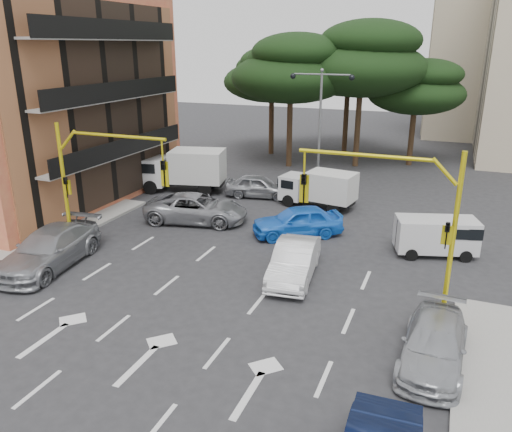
{
  "coord_description": "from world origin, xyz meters",
  "views": [
    {
      "loc": [
        8.22,
        -15.7,
        9.35
      ],
      "look_at": [
        -0.11,
        5.13,
        1.6
      ],
      "focal_mm": 35.0,
      "sensor_mm": 36.0,
      "label": 1
    }
  ],
  "objects_px": {
    "signal_mast_left": "(93,172)",
    "van_white": "(436,237)",
    "car_silver_cross_b": "(259,186)",
    "car_silver_parked": "(434,344)",
    "car_silver_cross_a": "(196,208)",
    "street_lamp_center": "(320,109)",
    "box_truck_a": "(183,171)",
    "car_white_hatch": "(294,261)",
    "car_silver_wagon": "(49,249)",
    "signal_mast_right": "(403,206)",
    "box_truck_b": "(318,189)",
    "car_blue_compact": "(297,221)"
  },
  "relations": [
    {
      "from": "signal_mast_left",
      "to": "van_white",
      "type": "xyz_separation_m",
      "value": [
        14.77,
        5.4,
        -2.98
      ]
    },
    {
      "from": "car_silver_cross_b",
      "to": "car_silver_parked",
      "type": "height_order",
      "value": "car_silver_cross_b"
    },
    {
      "from": "car_silver_cross_a",
      "to": "street_lamp_center",
      "type": "bearing_deg",
      "value": -39.56
    },
    {
      "from": "van_white",
      "to": "box_truck_a",
      "type": "relative_size",
      "value": 0.63
    },
    {
      "from": "signal_mast_left",
      "to": "car_white_hatch",
      "type": "relative_size",
      "value": 1.3
    },
    {
      "from": "street_lamp_center",
      "to": "box_truck_a",
      "type": "distance_m",
      "value": 9.87
    },
    {
      "from": "car_silver_cross_a",
      "to": "box_truck_a",
      "type": "relative_size",
      "value": 0.98
    },
    {
      "from": "car_silver_cross_a",
      "to": "car_silver_cross_b",
      "type": "distance_m",
      "value": 5.86
    },
    {
      "from": "car_silver_wagon",
      "to": "signal_mast_right",
      "type": "bearing_deg",
      "value": 1.77
    },
    {
      "from": "signal_mast_left",
      "to": "box_truck_b",
      "type": "distance_m",
      "value": 13.28
    },
    {
      "from": "signal_mast_right",
      "to": "signal_mast_left",
      "type": "relative_size",
      "value": 1.0
    },
    {
      "from": "car_blue_compact",
      "to": "box_truck_a",
      "type": "relative_size",
      "value": 0.81
    },
    {
      "from": "box_truck_a",
      "to": "box_truck_b",
      "type": "height_order",
      "value": "box_truck_a"
    },
    {
      "from": "van_white",
      "to": "box_truck_b",
      "type": "xyz_separation_m",
      "value": [
        -6.97,
        4.99,
        0.22
      ]
    },
    {
      "from": "car_silver_wagon",
      "to": "car_silver_cross_a",
      "type": "distance_m",
      "value": 8.27
    },
    {
      "from": "signal_mast_right",
      "to": "car_silver_wagon",
      "type": "bearing_deg",
      "value": -171.11
    },
    {
      "from": "car_silver_parked",
      "to": "signal_mast_right",
      "type": "bearing_deg",
      "value": 116.95
    },
    {
      "from": "signal_mast_left",
      "to": "car_blue_compact",
      "type": "bearing_deg",
      "value": 33.61
    },
    {
      "from": "signal_mast_left",
      "to": "car_silver_parked",
      "type": "relative_size",
      "value": 1.31
    },
    {
      "from": "car_silver_cross_a",
      "to": "car_blue_compact",
      "type": "bearing_deg",
      "value": -101.63
    },
    {
      "from": "signal_mast_right",
      "to": "van_white",
      "type": "relative_size",
      "value": 1.66
    },
    {
      "from": "street_lamp_center",
      "to": "car_silver_cross_b",
      "type": "distance_m",
      "value": 6.37
    },
    {
      "from": "signal_mast_left",
      "to": "car_silver_cross_a",
      "type": "distance_m",
      "value": 6.58
    },
    {
      "from": "car_blue_compact",
      "to": "van_white",
      "type": "distance_m",
      "value": 6.69
    },
    {
      "from": "box_truck_b",
      "to": "car_silver_parked",
      "type": "bearing_deg",
      "value": -142.57
    },
    {
      "from": "street_lamp_center",
      "to": "car_white_hatch",
      "type": "distance_m",
      "value": 14.41
    },
    {
      "from": "car_silver_parked",
      "to": "box_truck_a",
      "type": "distance_m",
      "value": 21.75
    },
    {
      "from": "car_white_hatch",
      "to": "car_silver_wagon",
      "type": "xyz_separation_m",
      "value": [
        -10.36,
        -2.91,
        0.07
      ]
    },
    {
      "from": "car_white_hatch",
      "to": "car_silver_wagon",
      "type": "distance_m",
      "value": 10.77
    },
    {
      "from": "signal_mast_right",
      "to": "car_white_hatch",
      "type": "xyz_separation_m",
      "value": [
        -4.19,
        0.63,
        -3.12
      ]
    },
    {
      "from": "car_silver_parked",
      "to": "box_truck_b",
      "type": "relative_size",
      "value": 1.0
    },
    {
      "from": "car_silver_wagon",
      "to": "car_silver_parked",
      "type": "distance_m",
      "value": 16.19
    },
    {
      "from": "signal_mast_right",
      "to": "car_silver_cross_b",
      "type": "bearing_deg",
      "value": 131.9
    },
    {
      "from": "street_lamp_center",
      "to": "car_silver_wagon",
      "type": "relative_size",
      "value": 1.36
    },
    {
      "from": "box_truck_b",
      "to": "signal_mast_right",
      "type": "bearing_deg",
      "value": -141.47
    },
    {
      "from": "street_lamp_center",
      "to": "car_silver_parked",
      "type": "height_order",
      "value": "street_lamp_center"
    },
    {
      "from": "signal_mast_left",
      "to": "car_blue_compact",
      "type": "xyz_separation_m",
      "value": [
        8.08,
        5.37,
        -3.1
      ]
    },
    {
      "from": "car_silver_wagon",
      "to": "car_blue_compact",
      "type": "bearing_deg",
      "value": 33.15
    },
    {
      "from": "car_silver_cross_b",
      "to": "box_truck_b",
      "type": "relative_size",
      "value": 0.93
    },
    {
      "from": "car_blue_compact",
      "to": "signal_mast_left",
      "type": "bearing_deg",
      "value": -89.07
    },
    {
      "from": "car_silver_wagon",
      "to": "car_silver_cross_b",
      "type": "height_order",
      "value": "car_silver_wagon"
    },
    {
      "from": "car_white_hatch",
      "to": "car_silver_parked",
      "type": "distance_m",
      "value": 7.09
    },
    {
      "from": "box_truck_a",
      "to": "signal_mast_right",
      "type": "bearing_deg",
      "value": -138.18
    },
    {
      "from": "car_silver_parked",
      "to": "car_white_hatch",
      "type": "bearing_deg",
      "value": 146.9
    },
    {
      "from": "signal_mast_right",
      "to": "car_silver_wagon",
      "type": "relative_size",
      "value": 1.05
    },
    {
      "from": "car_silver_wagon",
      "to": "van_white",
      "type": "xyz_separation_m",
      "value": [
        15.72,
        7.68,
        0.07
      ]
    },
    {
      "from": "car_silver_cross_a",
      "to": "car_silver_parked",
      "type": "height_order",
      "value": "car_silver_cross_a"
    },
    {
      "from": "car_blue_compact",
      "to": "box_truck_b",
      "type": "relative_size",
      "value": 1.01
    },
    {
      "from": "signal_mast_right",
      "to": "van_white",
      "type": "bearing_deg",
      "value": 77.86
    },
    {
      "from": "car_silver_wagon",
      "to": "signal_mast_left",
      "type": "bearing_deg",
      "value": 60.35
    }
  ]
}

